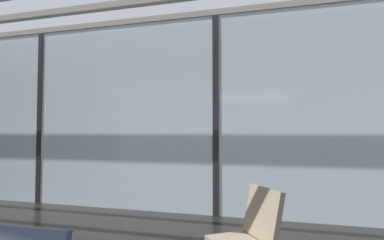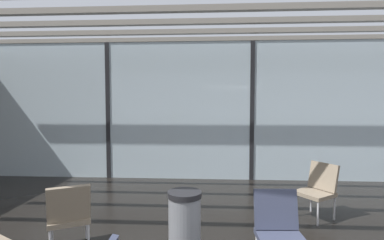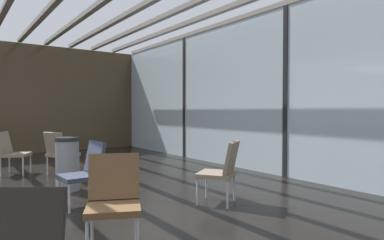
# 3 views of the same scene
# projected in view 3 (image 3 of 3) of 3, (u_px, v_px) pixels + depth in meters

# --- Properties ---
(glass_curtain_wall) EXTENTS (14.00, 0.08, 3.32)m
(glass_curtain_wall) POSITION_uv_depth(u_px,v_px,m) (287.00, 92.00, 6.51)
(glass_curtain_wall) COLOR silver
(glass_curtain_wall) RESTS_ON ground
(window_mullion_0) EXTENTS (0.10, 0.12, 3.32)m
(window_mullion_0) POSITION_uv_depth(u_px,v_px,m) (185.00, 98.00, 9.36)
(window_mullion_0) COLOR black
(window_mullion_0) RESTS_ON ground
(window_mullion_1) EXTENTS (0.10, 0.12, 3.32)m
(window_mullion_1) POSITION_uv_depth(u_px,v_px,m) (287.00, 92.00, 6.51)
(window_mullion_1) COLOR black
(window_mullion_1) RESTS_ON ground
(side_wall_left_panels) EXTENTS (0.10, 11.20, 3.32)m
(side_wall_left_panels) POSITION_uv_depth(u_px,v_px,m) (22.00, 99.00, 10.09)
(side_wall_left_panels) COLOR #473823
(side_wall_left_panels) RESTS_ON ground
(parked_airplane) EXTENTS (14.23, 3.64, 3.64)m
(parked_airplane) POSITION_uv_depth(u_px,v_px,m) (384.00, 94.00, 10.56)
(parked_airplane) COLOR silver
(parked_airplane) RESTS_ON ground
(lounge_chair_1) EXTENTS (0.67, 0.69, 0.87)m
(lounge_chair_1) POSITION_uv_depth(u_px,v_px,m) (11.00, 150.00, 6.77)
(lounge_chair_1) COLOR #7F705B
(lounge_chair_1) RESTS_ON ground
(lounge_chair_2) EXTENTS (0.67, 0.69, 0.87)m
(lounge_chair_2) POSITION_uv_depth(u_px,v_px,m) (60.00, 150.00, 6.70)
(lounge_chair_2) COLOR #7F705B
(lounge_chair_2) RESTS_ON ground
(lounge_chair_4) EXTENTS (0.68, 0.65, 0.87)m
(lounge_chair_4) POSITION_uv_depth(u_px,v_px,m) (114.00, 195.00, 3.14)
(lounge_chair_4) COLOR brown
(lounge_chair_4) RESTS_ON ground
(lounge_chair_6) EXTENTS (0.51, 0.55, 0.87)m
(lounge_chair_6) POSITION_uv_depth(u_px,v_px,m) (86.00, 169.00, 4.54)
(lounge_chair_6) COLOR #33384C
(lounge_chair_6) RESTS_ON ground
(lounge_chair_7) EXTENTS (0.71, 0.69, 0.87)m
(lounge_chair_7) POSITION_uv_depth(u_px,v_px,m) (222.00, 168.00, 4.63)
(lounge_chair_7) COLOR #7F705B
(lounge_chair_7) RESTS_ON ground
(trash_bin) EXTENTS (0.38, 0.38, 0.86)m
(trash_bin) POSITION_uv_depth(u_px,v_px,m) (67.00, 164.00, 5.39)
(trash_bin) COLOR slate
(trash_bin) RESTS_ON ground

